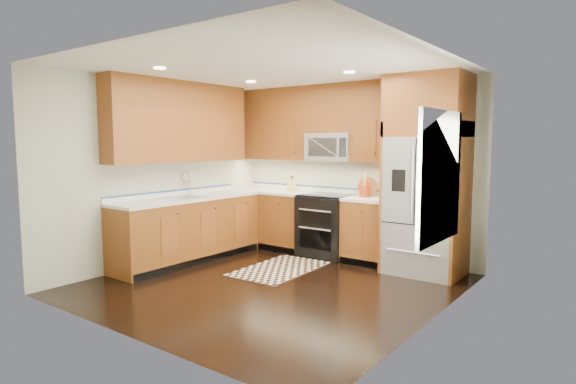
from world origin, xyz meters
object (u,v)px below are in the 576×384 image
Objects in this scene: range at (327,226)px; knife_block at (292,185)px; utensil_crock at (364,188)px; refrigerator at (426,175)px; rug at (279,269)px.

range is 0.99m from knife_block.
knife_block is 1.37m from utensil_crock.
refrigerator is (1.55, -0.04, 0.83)m from range.
refrigerator is 1.01m from utensil_crock.
refrigerator is 6.92× the size of utensil_crock.
refrigerator is 2.37m from knife_block.
range is 1.76m from refrigerator.
rug is (-1.66, -1.00, -1.30)m from refrigerator.
utensil_crock reaches higher than rug.
refrigerator reaches higher than knife_block.
knife_block reaches higher than range.
refrigerator reaches higher than range.
utensil_crock reaches higher than range.
refrigerator is at bearing -5.29° from knife_block.
knife_block is at bearing 117.23° from rug.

